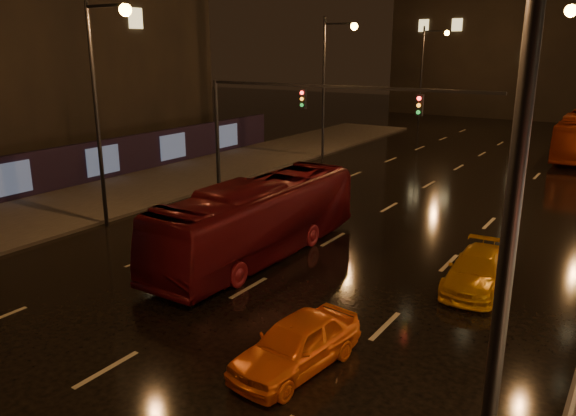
% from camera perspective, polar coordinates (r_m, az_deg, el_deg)
% --- Properties ---
extents(ground, '(140.00, 140.00, 0.00)m').
position_cam_1_polar(ground, '(27.45, 8.59, -0.89)').
color(ground, black).
rests_on(ground, ground).
extents(sidewalk_left, '(7.00, 70.00, 0.15)m').
position_cam_1_polar(sidewalk_left, '(31.75, -18.26, 0.92)').
color(sidewalk_left, '#38332D').
rests_on(sidewalk_left, ground).
extents(hoarding_left, '(0.30, 46.00, 2.50)m').
position_cam_1_polar(hoarding_left, '(32.85, -26.59, 2.62)').
color(hoarding_left, black).
rests_on(hoarding_left, ground).
extents(traffic_signal, '(15.31, 0.32, 6.20)m').
position_cam_1_polar(traffic_signal, '(28.91, -0.29, 9.72)').
color(traffic_signal, black).
rests_on(traffic_signal, ground).
extents(streetlight_right, '(2.64, 0.50, 10.00)m').
position_cam_1_polar(streetlight_right, '(6.44, 16.14, 2.67)').
color(streetlight_right, black).
rests_on(streetlight_right, ground).
extents(bus_red, '(2.54, 10.80, 3.01)m').
position_cam_1_polar(bus_red, '(21.66, -2.98, -1.14)').
color(bus_red, '#570C12').
rests_on(bus_red, ground).
extents(taxi_near, '(2.10, 4.16, 1.36)m').
position_cam_1_polar(taxi_near, '(14.53, 0.86, -13.64)').
color(taxi_near, orange).
rests_on(taxi_near, ground).
extents(taxi_far, '(2.01, 4.38, 1.24)m').
position_cam_1_polar(taxi_far, '(20.09, 18.65, -6.05)').
color(taxi_far, orange).
rests_on(taxi_far, ground).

